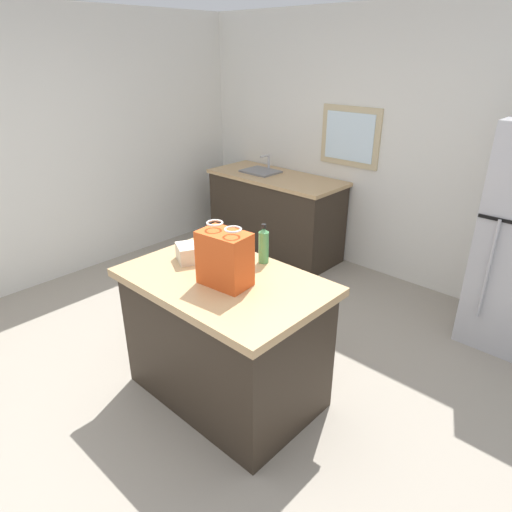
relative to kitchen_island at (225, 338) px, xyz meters
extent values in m
plane|color=#9E9384|center=(-0.05, -0.13, -0.46)|extent=(6.29, 6.29, 0.00)
cube|color=silver|center=(-0.05, 2.49, 0.85)|extent=(5.17, 0.10, 2.61)
cube|color=#CCB78C|center=(-0.65, 2.43, 0.93)|extent=(0.68, 0.04, 0.60)
cube|color=white|center=(-0.65, 2.41, 0.93)|extent=(0.56, 0.02, 0.48)
cube|color=silver|center=(-2.63, -0.13, 0.85)|extent=(0.10, 5.24, 2.61)
cube|color=#33281E|center=(0.00, 0.00, -0.03)|extent=(1.22, 0.77, 0.85)
cube|color=tan|center=(0.00, 0.00, 0.42)|extent=(1.30, 0.85, 0.05)
cylinder|color=#B7B7BC|center=(1.08, 1.68, 0.25)|extent=(0.02, 0.02, 0.80)
cube|color=#33281E|center=(-1.36, 2.09, -0.02)|extent=(1.54, 0.63, 0.88)
cube|color=tan|center=(-1.36, 2.09, 0.44)|extent=(1.58, 0.67, 0.04)
cube|color=slate|center=(-1.59, 2.09, 0.41)|extent=(0.40, 0.32, 0.14)
cylinder|color=#B7B7BC|center=(-1.59, 2.23, 0.55)|extent=(0.03, 0.03, 0.18)
cylinder|color=#B7B7BC|center=(-1.59, 2.16, 0.64)|extent=(0.02, 0.14, 0.02)
cube|color=#DB511E|center=(0.06, -0.04, 0.62)|extent=(0.32, 0.22, 0.34)
torus|color=white|center=(-0.01, -0.04, 0.82)|extent=(0.11, 0.11, 0.01)
torus|color=white|center=(0.14, -0.04, 0.82)|extent=(0.11, 0.11, 0.01)
cube|color=beige|center=(-0.36, 0.01, 0.50)|extent=(0.21, 0.19, 0.11)
cylinder|color=#4C9956|center=(0.03, 0.34, 0.56)|extent=(0.07, 0.07, 0.22)
cone|color=#4C9956|center=(0.03, 0.34, 0.68)|extent=(0.06, 0.06, 0.03)
cylinder|color=black|center=(0.03, 0.34, 0.71)|extent=(0.03, 0.03, 0.02)
torus|color=black|center=(-0.11, 0.22, 0.45)|extent=(0.19, 0.19, 0.01)
sphere|color=#19666B|center=(-0.13, 0.16, 0.48)|extent=(0.06, 0.06, 0.06)
sphere|color=#19666B|center=(-0.09, 0.28, 0.48)|extent=(0.06, 0.06, 0.06)
camera|label=1|loc=(1.86, -1.71, 1.75)|focal=31.76mm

